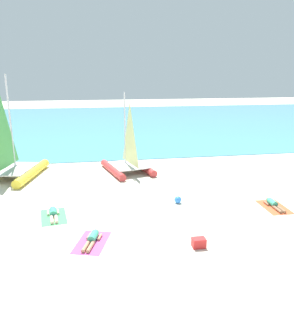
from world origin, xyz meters
The scene contains 12 objects.
ground_plane centered at (0.00, 10.00, 0.00)m, with size 120.00×120.00×0.00m, color beige.
ocean_water centered at (0.00, 31.75, 0.03)m, with size 120.00×40.00×0.05m, color #4C9EB7.
sailboat_red centered at (-0.64, 8.77, 0.76)m, with size 3.37×4.41×5.13m.
sailboat_yellow centered at (-7.95, 8.80, 0.93)m, with size 4.04×5.34×6.23m.
towel_left centered at (-4.85, 2.19, 0.01)m, with size 1.10×1.90×0.01m, color #4CB266.
sunbather_left centered at (-4.86, 2.26, 0.13)m, with size 0.62×1.57×0.30m.
towel_middle centered at (-3.18, -0.55, 0.01)m, with size 1.10×1.90×0.01m, color #D84C99.
sunbather_middle centered at (-3.16, -0.48, 0.13)m, with size 0.84×1.54×0.30m.
towel_right centered at (5.61, 1.51, 0.01)m, with size 1.10×1.90×0.01m, color #EA5933.
sunbather_right centered at (5.62, 1.58, 0.13)m, with size 0.55×1.56×0.30m.
beach_ball centered at (1.14, 2.83, 0.18)m, with size 0.36×0.36×0.36m, color #337FE5.
cooler_box centered at (0.75, -1.59, 0.18)m, with size 0.50×0.36×0.36m, color red.
Camera 1 is at (-3.12, -12.44, 6.30)m, focal length 36.06 mm.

